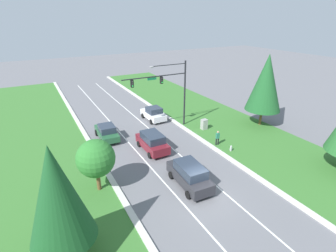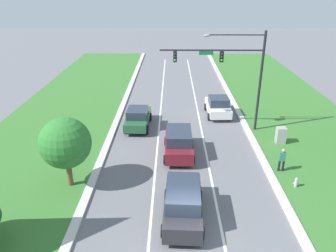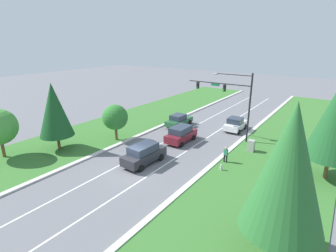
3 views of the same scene
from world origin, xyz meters
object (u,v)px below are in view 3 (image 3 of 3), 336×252
at_px(charcoal_suv, 144,154).
at_px(conifer_mid_left_tree, 54,110).
at_px(utility_cabinet, 251,146).
at_px(fire_hydrant, 221,167).
at_px(conifer_far_right_tree, 288,169).
at_px(oak_far_left_tree, 115,117).
at_px(burgundy_suv, 181,134).
at_px(forest_sedan, 179,120).
at_px(white_sedan, 235,124).
at_px(traffic_signal_mast, 231,95).
at_px(pedestrian, 226,154).

relative_size(charcoal_suv, conifer_mid_left_tree, 0.66).
height_order(utility_cabinet, fire_hydrant, utility_cabinet).
height_order(conifer_far_right_tree, oak_far_left_tree, conifer_far_right_tree).
relative_size(burgundy_suv, forest_sedan, 0.99).
distance_m(burgundy_suv, conifer_far_right_tree, 18.68).
relative_size(white_sedan, conifer_far_right_tree, 0.47).
bearing_deg(utility_cabinet, oak_far_left_tree, -158.00).
relative_size(charcoal_suv, oak_far_left_tree, 1.10).
bearing_deg(forest_sedan, fire_hydrant, -39.01).
height_order(traffic_signal_mast, pedestrian, traffic_signal_mast).
xyz_separation_m(charcoal_suv, conifer_far_right_tree, (13.56, -4.96, 4.47)).
height_order(burgundy_suv, conifer_far_right_tree, conifer_far_right_tree).
relative_size(traffic_signal_mast, charcoal_suv, 1.67).
xyz_separation_m(white_sedan, charcoal_suv, (-3.71, -14.70, 0.13)).
relative_size(pedestrian, oak_far_left_tree, 0.38).
distance_m(conifer_far_right_tree, oak_far_left_tree, 21.94).
bearing_deg(traffic_signal_mast, forest_sedan, 175.69).
bearing_deg(conifer_mid_left_tree, charcoal_suv, 15.02).
bearing_deg(forest_sedan, charcoal_suv, -71.73).
bearing_deg(conifer_far_right_tree, utility_cabinet, 112.90).
relative_size(utility_cabinet, fire_hydrant, 1.92).
bearing_deg(utility_cabinet, conifer_mid_left_tree, -147.15).
bearing_deg(charcoal_suv, burgundy_suv, 93.18).
bearing_deg(traffic_signal_mast, oak_far_left_tree, -142.47).
distance_m(conifer_far_right_tree, conifer_mid_left_tree, 23.69).
relative_size(traffic_signal_mast, conifer_mid_left_tree, 1.10).
height_order(charcoal_suv, pedestrian, charcoal_suv).
relative_size(fire_hydrant, conifer_mid_left_tree, 0.09).
bearing_deg(oak_far_left_tree, charcoal_suv, -23.37).
distance_m(white_sedan, forest_sedan, 7.74).
height_order(forest_sedan, oak_far_left_tree, oak_far_left_tree).
bearing_deg(utility_cabinet, burgundy_suv, -167.02).
distance_m(charcoal_suv, fire_hydrant, 7.51).
relative_size(burgundy_suv, charcoal_suv, 0.93).
bearing_deg(traffic_signal_mast, charcoal_suv, -110.12).
xyz_separation_m(white_sedan, forest_sedan, (-7.20, -2.85, -0.01)).
bearing_deg(conifer_mid_left_tree, burgundy_suv, 44.24).
bearing_deg(white_sedan, conifer_mid_left_tree, -129.81).
xyz_separation_m(oak_far_left_tree, conifer_mid_left_tree, (-3.25, -5.60, 1.63)).
height_order(oak_far_left_tree, conifer_mid_left_tree, conifer_mid_left_tree).
bearing_deg(fire_hydrant, charcoal_suv, -157.62).
bearing_deg(white_sedan, utility_cabinet, -57.20).
xyz_separation_m(forest_sedan, utility_cabinet, (11.24, -3.07, -0.20)).
bearing_deg(burgundy_suv, conifer_far_right_tree, -40.99).
bearing_deg(conifer_far_right_tree, conifer_mid_left_tree, 174.49).
bearing_deg(forest_sedan, utility_cabinet, -13.41).
bearing_deg(white_sedan, forest_sedan, -159.97).
relative_size(utility_cabinet, pedestrian, 0.79).
xyz_separation_m(white_sedan, fire_hydrant, (3.20, -11.86, -0.53)).
distance_m(forest_sedan, fire_hydrant, 13.77).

